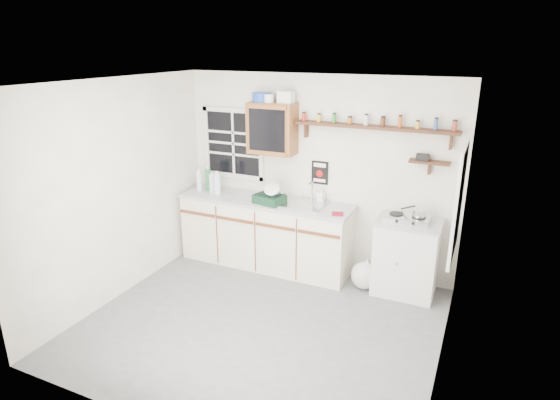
{
  "coord_description": "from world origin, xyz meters",
  "views": [
    {
      "loc": [
        1.98,
        -3.84,
        2.83
      ],
      "look_at": [
        -0.03,
        0.55,
        1.22
      ],
      "focal_mm": 30.0,
      "sensor_mm": 36.0,
      "label": 1
    }
  ],
  "objects_px": {
    "right_cabinet": "(406,257)",
    "hotplate": "(407,218)",
    "main_cabinet": "(266,232)",
    "upper_cabinet": "(272,128)",
    "spice_shelf": "(375,127)",
    "dish_rack": "(270,197)"
  },
  "relations": [
    {
      "from": "spice_shelf",
      "to": "dish_rack",
      "type": "height_order",
      "value": "spice_shelf"
    },
    {
      "from": "main_cabinet",
      "to": "hotplate",
      "type": "xyz_separation_m",
      "value": [
        1.81,
        0.01,
        0.48
      ]
    },
    {
      "from": "dish_rack",
      "to": "spice_shelf",
      "type": "bearing_deg",
      "value": 26.93
    },
    {
      "from": "spice_shelf",
      "to": "upper_cabinet",
      "type": "bearing_deg",
      "value": -176.9
    },
    {
      "from": "main_cabinet",
      "to": "spice_shelf",
      "type": "height_order",
      "value": "spice_shelf"
    },
    {
      "from": "main_cabinet",
      "to": "hotplate",
      "type": "relative_size",
      "value": 4.52
    },
    {
      "from": "spice_shelf",
      "to": "dish_rack",
      "type": "distance_m",
      "value": 1.54
    },
    {
      "from": "spice_shelf",
      "to": "hotplate",
      "type": "distance_m",
      "value": 1.12
    },
    {
      "from": "main_cabinet",
      "to": "upper_cabinet",
      "type": "distance_m",
      "value": 1.37
    },
    {
      "from": "spice_shelf",
      "to": "hotplate",
      "type": "relative_size",
      "value": 3.74
    },
    {
      "from": "upper_cabinet",
      "to": "spice_shelf",
      "type": "distance_m",
      "value": 1.29
    },
    {
      "from": "main_cabinet",
      "to": "right_cabinet",
      "type": "distance_m",
      "value": 1.84
    },
    {
      "from": "main_cabinet",
      "to": "hotplate",
      "type": "height_order",
      "value": "hotplate"
    },
    {
      "from": "right_cabinet",
      "to": "upper_cabinet",
      "type": "relative_size",
      "value": 1.4
    },
    {
      "from": "right_cabinet",
      "to": "hotplate",
      "type": "distance_m",
      "value": 0.49
    },
    {
      "from": "right_cabinet",
      "to": "hotplate",
      "type": "relative_size",
      "value": 1.78
    },
    {
      "from": "hotplate",
      "to": "spice_shelf",
      "type": "bearing_deg",
      "value": 157.59
    },
    {
      "from": "main_cabinet",
      "to": "upper_cabinet",
      "type": "height_order",
      "value": "upper_cabinet"
    },
    {
      "from": "upper_cabinet",
      "to": "hotplate",
      "type": "height_order",
      "value": "upper_cabinet"
    },
    {
      "from": "main_cabinet",
      "to": "dish_rack",
      "type": "xyz_separation_m",
      "value": [
        0.13,
        -0.11,
        0.55
      ]
    },
    {
      "from": "right_cabinet",
      "to": "main_cabinet",
      "type": "bearing_deg",
      "value": -179.21
    },
    {
      "from": "main_cabinet",
      "to": "right_cabinet",
      "type": "xyz_separation_m",
      "value": [
        1.83,
        0.03,
        -0.01
      ]
    }
  ]
}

